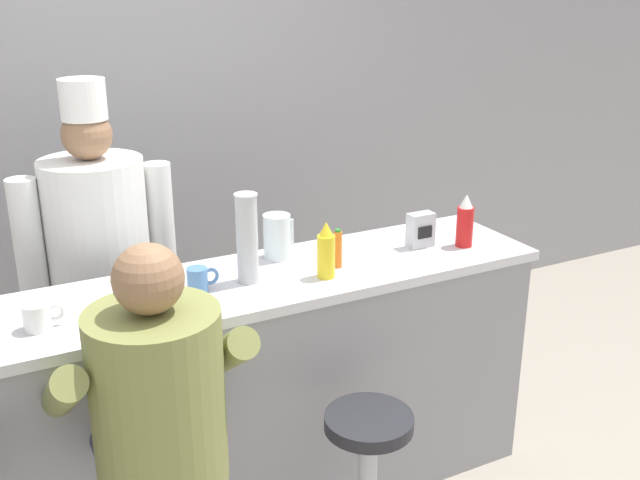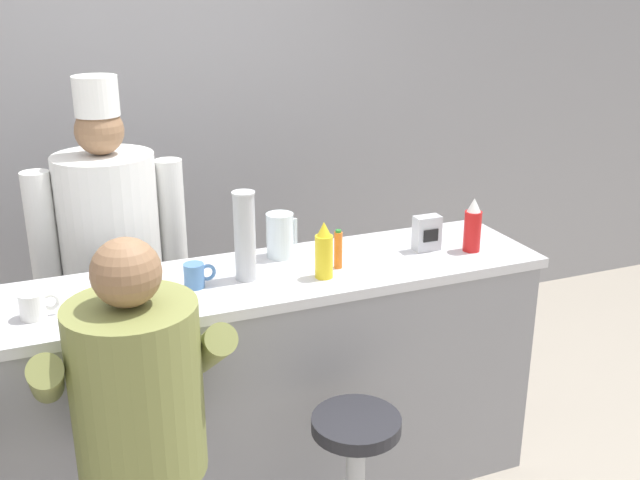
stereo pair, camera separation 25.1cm
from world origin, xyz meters
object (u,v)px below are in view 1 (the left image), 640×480
Objects in this scene: water_pitcher_clear at (277,237)px; empty_stool_round at (368,467)px; breakfast_plate at (164,310)px; coffee_mug_white at (38,317)px; coffee_mug_blue at (199,280)px; napkin_dispenser_chrome at (421,230)px; hot_sauce_bottle_orange at (338,249)px; diner_seated_olive at (156,406)px; mustard_bottle_yellow at (326,252)px; ketchup_bottle_red at (465,222)px; cup_stack_steel at (247,238)px; cook_in_whites_near at (100,261)px.

empty_stool_round is at bearing -87.45° from water_pitcher_clear.
coffee_mug_white reaches higher than breakfast_plate.
napkin_dispenser_chrome is (0.99, 0.02, 0.03)m from coffee_mug_blue.
diner_seated_olive is (-0.87, -0.45, -0.20)m from hot_sauce_bottle_orange.
hot_sauce_bottle_orange is 0.27m from water_pitcher_clear.
mustard_bottle_yellow reaches higher than coffee_mug_white.
mustard_bottle_yellow reaches higher than coffee_mug_blue.
napkin_dispenser_chrome is (0.59, -0.16, -0.02)m from water_pitcher_clear.
hot_sauce_bottle_orange reaches higher than napkin_dispenser_chrome.
breakfast_plate is at bearing -177.15° from ketchup_bottle_red.
mustard_bottle_yellow is 0.80m from empty_stool_round.
cup_stack_steel reaches higher than napkin_dispenser_chrome.
diner_seated_olive reaches higher than hot_sauce_bottle_orange.
diner_seated_olive reaches higher than coffee_mug_blue.
water_pitcher_clear is 1.36× the size of coffee_mug_white.
coffee_mug_blue is (-1.16, 0.06, -0.06)m from ketchup_bottle_red.
diner_seated_olive is at bearing -136.88° from water_pitcher_clear.
cook_in_whites_near is at bearing 108.75° from coffee_mug_blue.
cook_in_whites_near is at bearing 85.92° from diner_seated_olive.
cup_stack_steel reaches higher than mustard_bottle_yellow.
cook_in_whites_near is at bearing 132.89° from mustard_bottle_yellow.
breakfast_plate is at bearing -177.14° from mustard_bottle_yellow.
ketchup_bottle_red is at bearing -0.20° from coffee_mug_white.
coffee_mug_blue reaches higher than breakfast_plate.
breakfast_plate is at bearing -172.84° from napkin_dispenser_chrome.
empty_stool_round is at bearing -136.57° from napkin_dispenser_chrome.
hot_sauce_bottle_orange is at bearing 1.44° from coffee_mug_white.
coffee_mug_white is 0.53m from diner_seated_olive.
coffee_mug_white is at bearing 179.80° from ketchup_bottle_red.
mustard_bottle_yellow is at bearing -2.18° from coffee_mug_white.
hot_sauce_bottle_orange is 1.00m from diner_seated_olive.
breakfast_plate is 1.60× the size of napkin_dispenser_chrome.
diner_seated_olive is (-1.30, -0.50, -0.20)m from napkin_dispenser_chrome.
water_pitcher_clear is at bearing 28.25° from breakfast_plate.
coffee_mug_white is 1.56m from napkin_dispenser_chrome.
coffee_mug_white is (-0.56, -0.05, -0.00)m from coffee_mug_blue.
diner_seated_olive reaches higher than cup_stack_steel.
diner_seated_olive is at bearing -94.08° from cook_in_whites_near.
empty_stool_round is (0.59, -0.39, -0.59)m from breakfast_plate.
cook_in_whites_near reaches higher than breakfast_plate.
coffee_mug_blue is at bearing 129.72° from empty_stool_round.
breakfast_plate is at bearing -160.59° from cup_stack_steel.
empty_stool_round is at bearing -61.02° from cook_in_whites_near.
mustard_bottle_yellow is at bearing -177.17° from ketchup_bottle_red.
coffee_mug_blue is at bearing 177.54° from hot_sauce_bottle_orange.
mustard_bottle_yellow is 1.04m from coffee_mug_white.
ketchup_bottle_red is 0.97m from cup_stack_steel.
diner_seated_olive is at bearing -136.15° from cup_stack_steel.
diner_seated_olive reaches higher than water_pitcher_clear.
cook_in_whites_near is (-0.62, 0.48, -0.16)m from water_pitcher_clear.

